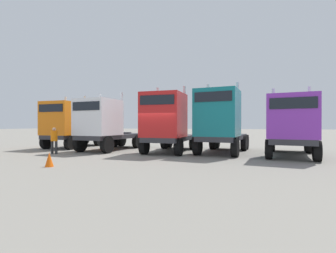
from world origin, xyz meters
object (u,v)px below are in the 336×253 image
object	(u,v)px
semi_truck_red	(167,123)
semi_truck_white	(105,124)
visitor_in_hivis	(54,139)
semi_truck_teal	(220,121)
semi_truck_purple	(291,125)
semi_truck_orange	(68,124)
traffic_cone_mid	(49,160)

from	to	relation	value
semi_truck_red	semi_truck_white	bearing A→B (deg)	-89.09
semi_truck_red	visitor_in_hivis	xyz separation A→B (m)	(-6.61, -2.52, -1.01)
semi_truck_teal	semi_truck_purple	bearing A→B (deg)	90.88
semi_truck_orange	semi_truck_white	bearing A→B (deg)	75.88
semi_truck_purple	semi_truck_orange	bearing A→B (deg)	-86.35
semi_truck_orange	semi_truck_purple	size ratio (longest dim) A/B	0.89
semi_truck_white	traffic_cone_mid	world-z (taller)	semi_truck_white
semi_truck_red	semi_truck_teal	xyz separation A→B (m)	(3.32, 0.40, 0.07)
semi_truck_red	semi_truck_orange	bearing A→B (deg)	-95.96
semi_truck_teal	semi_truck_purple	world-z (taller)	semi_truck_teal
semi_truck_red	traffic_cone_mid	size ratio (longest dim) A/B	9.99
semi_truck_orange	semi_truck_teal	bearing A→B (deg)	87.64
traffic_cone_mid	semi_truck_orange	bearing A→B (deg)	124.22
semi_truck_red	semi_truck_purple	world-z (taller)	semi_truck_red
semi_truck_orange	traffic_cone_mid	xyz separation A→B (m)	(5.15, -7.58, -1.55)
semi_truck_orange	semi_truck_teal	distance (m)	11.82
semi_truck_orange	visitor_in_hivis	distance (m)	4.15
semi_truck_white	semi_truck_orange	bearing A→B (deg)	-99.38
semi_truck_red	visitor_in_hivis	world-z (taller)	semi_truck_red
visitor_in_hivis	traffic_cone_mid	xyz separation A→B (m)	(3.29, -3.98, -0.64)
semi_truck_orange	semi_truck_white	distance (m)	4.03
semi_truck_white	semi_truck_teal	size ratio (longest dim) A/B	0.99
semi_truck_teal	visitor_in_hivis	size ratio (longest dim) A/B	3.92
visitor_in_hivis	semi_truck_white	bearing A→B (deg)	135.30
semi_truck_purple	traffic_cone_mid	bearing A→B (deg)	-50.92
semi_truck_orange	semi_truck_white	xyz separation A→B (m)	(3.89, -1.05, -0.01)
semi_truck_white	visitor_in_hivis	bearing A→B (deg)	-32.87
semi_truck_orange	semi_truck_white	size ratio (longest dim) A/B	0.93
semi_truck_teal	semi_truck_red	bearing A→B (deg)	-76.10
semi_truck_teal	visitor_in_hivis	world-z (taller)	semi_truck_teal
visitor_in_hivis	semi_truck_red	bearing A→B (deg)	104.70
semi_truck_red	semi_truck_purple	xyz separation A→B (m)	(7.27, -0.03, -0.17)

